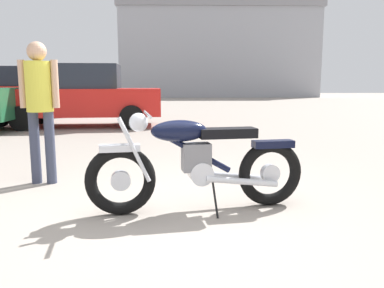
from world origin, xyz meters
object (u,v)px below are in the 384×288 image
red_hatchback_near (6,89)px  dark_sedan_left (82,96)px  bystander (40,98)px  vintage_motorcycle (197,163)px

red_hatchback_near → dark_sedan_left: bearing=-46.1°
red_hatchback_near → bystander: bearing=-66.0°
bystander → red_hatchback_near: size_ratio=0.35×
bystander → dark_sedan_left: bearing=11.1°
vintage_motorcycle → bystander: size_ratio=1.24×
vintage_motorcycle → red_hatchback_near: red_hatchback_near is taller
vintage_motorcycle → dark_sedan_left: bearing=-78.0°
bystander → dark_sedan_left: dark_sedan_left is taller
dark_sedan_left → red_hatchback_near: bearing=130.9°
bystander → dark_sedan_left: (-1.14, 6.08, -0.18)m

